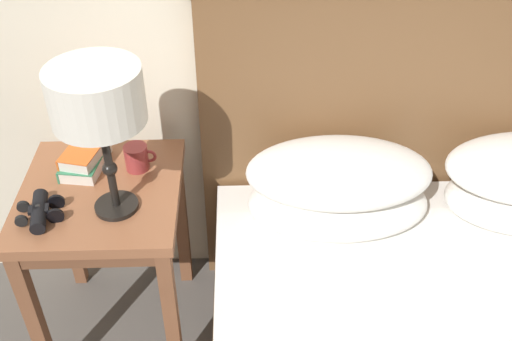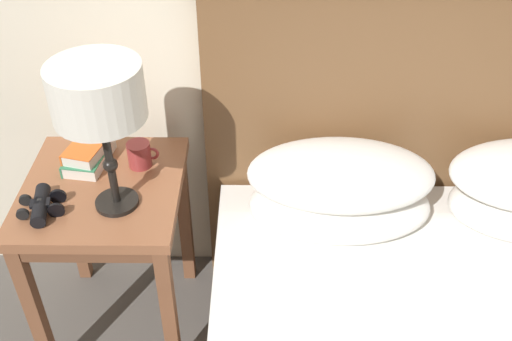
# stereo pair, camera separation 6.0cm
# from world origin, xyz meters

# --- Properties ---
(nightstand) EXTENTS (0.50, 0.53, 0.66)m
(nightstand) POSITION_xyz_m (-0.61, 0.76, 0.56)
(nightstand) COLOR brown
(nightstand) RESTS_ON ground_plane
(table_lamp) EXTENTS (0.25, 0.25, 0.46)m
(table_lamp) POSITION_xyz_m (-0.54, 0.67, 1.03)
(table_lamp) COLOR black
(table_lamp) RESTS_ON nightstand
(book_on_nightstand) EXTENTS (0.14, 0.21, 0.04)m
(book_on_nightstand) POSITION_xyz_m (-0.67, 0.88, 0.68)
(book_on_nightstand) COLOR silver
(book_on_nightstand) RESTS_ON nightstand
(book_stacked_on_top) EXTENTS (0.15, 0.20, 0.04)m
(book_stacked_on_top) POSITION_xyz_m (-0.67, 0.88, 0.72)
(book_stacked_on_top) COLOR silver
(book_stacked_on_top) RESTS_ON book_on_nightstand
(binoculars_pair) EXTENTS (0.15, 0.16, 0.05)m
(binoculars_pair) POSITION_xyz_m (-0.76, 0.63, 0.68)
(binoculars_pair) COLOR black
(binoculars_pair) RESTS_ON nightstand
(coffee_mug) EXTENTS (0.10, 0.08, 0.08)m
(coffee_mug) POSITION_xyz_m (-0.50, 0.86, 0.70)
(coffee_mug) COLOR #993333
(coffee_mug) RESTS_ON nightstand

